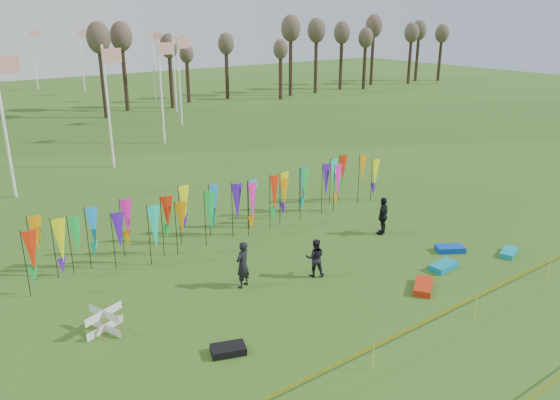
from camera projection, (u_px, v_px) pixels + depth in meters
ground at (363, 317)px, 18.82m from camera, size 160.00×160.00×0.00m
banner_row at (232, 202)px, 25.23m from camera, size 18.64×0.64×2.53m
caution_tape_near at (412, 329)px, 16.70m from camera, size 26.00×0.02×0.90m
caution_tape_far at (533, 398)px, 13.72m from camera, size 26.00×0.02×0.90m
tree_line at (300, 43)px, 68.20m from camera, size 53.92×1.92×7.84m
box_kite at (105, 321)px, 17.82m from camera, size 0.75×0.75×0.83m
person_left at (243, 265)px, 20.62m from camera, size 0.81×0.70×1.84m
person_mid at (315, 258)px, 21.51m from camera, size 0.89×0.82×1.57m
person_right at (383, 216)px, 25.57m from camera, size 1.22×1.00×1.82m
kite_bag_turquoise at (444, 266)px, 22.30m from camera, size 1.30×0.72×0.25m
kite_bag_blue at (450, 249)px, 23.93m from camera, size 1.35×1.17×0.25m
kite_bag_red at (423, 286)px, 20.65m from camera, size 1.49×1.30×0.25m
kite_bag_black at (228, 350)px, 16.80m from camera, size 1.21×0.94×0.25m
kite_bag_teal at (509, 252)px, 23.61m from camera, size 1.24×0.87×0.22m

